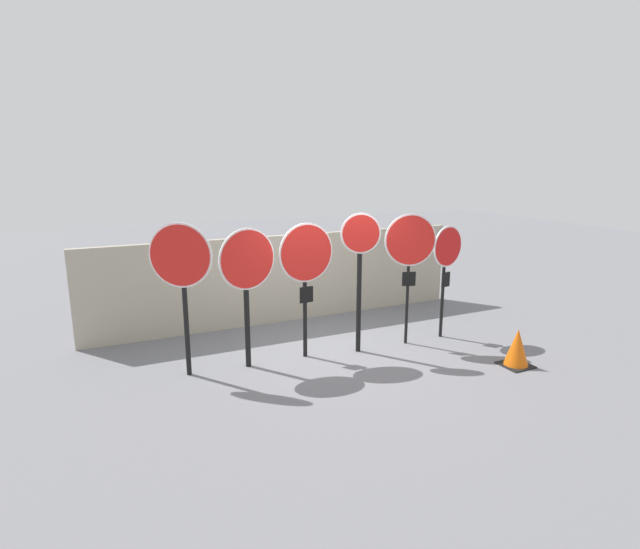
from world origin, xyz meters
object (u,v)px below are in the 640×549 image
Objects in this scene: stop_sign_3 at (360,258)px; stop_sign_4 at (410,248)px; stop_sign_1 at (247,272)px; stop_sign_2 at (306,262)px; stop_sign_0 at (181,267)px; stop_sign_5 at (447,256)px; traffic_cone_0 at (517,348)px.

stop_sign_3 reaches higher than stop_sign_4.
stop_sign_1 is 0.98m from stop_sign_2.
stop_sign_3 is at bearing -14.80° from stop_sign_2.
stop_sign_2 reaches higher than stop_sign_1.
stop_sign_0 reaches higher than stop_sign_5.
stop_sign_0 is 2.85m from stop_sign_3.
stop_sign_3 reaches higher than stop_sign_5.
stop_sign_1 reaches higher than stop_sign_5.
stop_sign_3 is 3.91× the size of traffic_cone_0.
stop_sign_5 is (0.82, 0.02, -0.22)m from stop_sign_4.
stop_sign_4 is (1.86, -0.20, 0.13)m from stop_sign_2.
stop_sign_4 is 0.85m from stop_sign_5.
stop_sign_0 is 5.34m from traffic_cone_0.
stop_sign_0 reaches higher than traffic_cone_0.
stop_sign_0 is 4.63m from stop_sign_5.
stop_sign_3 is 0.97m from stop_sign_4.
traffic_cone_0 is (1.03, -1.55, -1.45)m from stop_sign_4.
stop_sign_1 is 1.07× the size of stop_sign_5.
traffic_cone_0 is at bearing -35.58° from stop_sign_2.
stop_sign_1 is at bearing 164.89° from stop_sign_5.
stop_sign_3 is (1.88, -0.16, 0.09)m from stop_sign_1.
stop_sign_0 reaches higher than stop_sign_4.
stop_sign_4 is (2.84, -0.19, 0.19)m from stop_sign_1.
stop_sign_3 is at bearing 141.52° from traffic_cone_0.
stop_sign_0 is 3.81m from stop_sign_4.
stop_sign_4 is (3.80, -0.27, 0.05)m from stop_sign_0.
stop_sign_2 is (1.94, -0.08, -0.08)m from stop_sign_0.
stop_sign_0 reaches higher than stop_sign_2.
stop_sign_1 is 3.66m from stop_sign_5.
stop_sign_3 is at bearing -17.32° from stop_sign_1.
stop_sign_2 is 0.91m from stop_sign_3.
stop_sign_5 is at bearing -15.09° from stop_sign_1.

